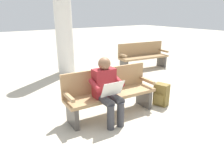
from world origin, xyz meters
TOP-DOWN VIEW (x-y plane):
  - ground_plane at (0.00, 0.00)m, footprint 40.00×40.00m
  - bench_near at (-0.01, -0.07)m, footprint 1.83×0.61m
  - person_seated at (0.20, 0.15)m, footprint 0.59×0.59m
  - backpack at (-1.13, 0.24)m, footprint 0.30×0.34m
  - bench_far at (-2.93, -2.25)m, footprint 1.85×0.72m
  - support_pillar at (-0.56, -3.35)m, footprint 0.53×0.53m

SIDE VIEW (x-z plane):
  - ground_plane at x=0.00m, z-range 0.00..0.00m
  - backpack at x=-1.13m, z-range 0.00..0.47m
  - bench_near at x=-0.01m, z-range 0.01..0.91m
  - bench_far at x=-2.93m, z-range 0.01..0.91m
  - person_seated at x=0.20m, z-range 0.04..1.22m
  - support_pillar at x=-0.56m, z-range 0.00..3.84m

